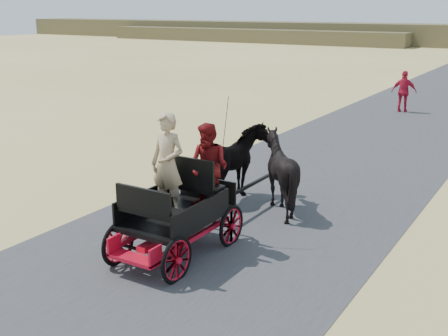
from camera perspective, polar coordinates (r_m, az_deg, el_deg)
The scene contains 9 objects.
ground at distance 8.47m, azimuth -13.41°, elevation -14.58°, with size 140.00×140.00×0.00m, color tan.
road at distance 8.47m, azimuth -13.41°, elevation -14.55°, with size 6.00×140.00×0.01m, color #38383A.
ridge_near at distance 72.33m, azimuth 2.41°, elevation 13.30°, with size 40.00×4.00×1.60m, color brown.
carriage at distance 10.07m, azimuth -4.81°, elevation -6.75°, with size 1.30×2.40×0.72m, color black, non-canonical shape.
horse_left at distance 12.56m, azimuth 1.21°, elevation 0.32°, with size 0.91×2.01×1.70m, color black.
horse_right at distance 12.07m, azimuth 5.72°, elevation -0.42°, with size 1.37×1.54×1.70m, color black.
driver_man at distance 9.81m, azimuth -5.75°, elevation 0.40°, with size 0.66×0.43×1.80m, color tan.
passenger_woman at distance 9.99m, azimuth -1.54°, elevation 0.10°, with size 0.77×0.60×1.58m, color #660C0F.
pedestrian at distance 24.72m, azimuth 17.82°, elevation 7.41°, with size 1.01×0.42×1.73m, color #BA1532.
Camera 1 is at (5.33, -5.03, 4.25)m, focal length 45.00 mm.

